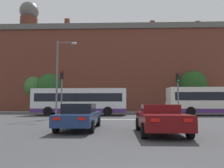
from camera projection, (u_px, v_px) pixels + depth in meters
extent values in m
cube|color=silver|center=(120.00, 119.00, 18.47)|extent=(8.25, 0.30, 0.01)
cube|color=gray|center=(119.00, 112.00, 33.43)|extent=(69.16, 2.50, 0.01)
cube|color=brown|center=(112.00, 74.00, 44.54)|extent=(41.77, 13.32, 14.46)
cube|color=#5B5954|center=(112.00, 37.00, 45.20)|extent=(42.61, 13.85, 1.01)
cube|color=brown|center=(38.00, 33.00, 47.97)|extent=(0.90, 0.90, 2.36)
cube|color=brown|center=(67.00, 25.00, 42.84)|extent=(0.90, 0.90, 2.36)
cube|color=brown|center=(113.00, 33.00, 48.03)|extent=(0.90, 0.90, 2.36)
cube|color=brown|center=(152.00, 27.00, 43.89)|extent=(0.90, 0.90, 2.36)
cube|color=brown|center=(197.00, 27.00, 44.10)|extent=(0.90, 0.90, 2.36)
cylinder|color=#5B2D22|center=(29.00, 27.00, 45.96)|extent=(3.51, 3.51, 3.83)
sphere|color=#5B5954|center=(29.00, 11.00, 46.25)|extent=(3.90, 3.90, 3.90)
cube|color=navy|center=(80.00, 118.00, 11.79)|extent=(1.81, 4.83, 0.56)
cube|color=black|center=(80.00, 108.00, 11.79)|extent=(1.54, 2.18, 0.49)
cylinder|color=black|center=(71.00, 121.00, 13.29)|extent=(0.23, 0.64, 0.64)
cylinder|color=black|center=(98.00, 121.00, 13.22)|extent=(0.23, 0.64, 0.64)
cylinder|color=black|center=(56.00, 126.00, 10.32)|extent=(0.23, 0.64, 0.64)
cylinder|color=black|center=(92.00, 126.00, 10.25)|extent=(0.23, 0.64, 0.64)
cube|color=red|center=(57.00, 119.00, 9.41)|extent=(0.32, 0.05, 0.12)
cube|color=red|center=(82.00, 119.00, 9.37)|extent=(0.32, 0.05, 0.12)
cube|color=#600C0F|center=(160.00, 120.00, 9.97)|extent=(1.89, 4.20, 0.64)
cube|color=#600C0F|center=(160.00, 109.00, 10.12)|extent=(1.63, 1.26, 0.38)
cylinder|color=black|center=(138.00, 124.00, 11.27)|extent=(0.22, 0.64, 0.64)
cylinder|color=black|center=(174.00, 124.00, 11.21)|extent=(0.22, 0.64, 0.64)
cylinder|color=black|center=(144.00, 131.00, 8.68)|extent=(0.22, 0.64, 0.64)
cylinder|color=black|center=(190.00, 131.00, 8.62)|extent=(0.22, 0.64, 0.64)
cube|color=red|center=(155.00, 120.00, 7.89)|extent=(0.32, 0.05, 0.12)
cube|color=red|center=(188.00, 120.00, 7.86)|extent=(0.32, 0.05, 0.12)
cube|color=silver|center=(80.00, 100.00, 24.94)|extent=(10.51, 2.50, 2.65)
cube|color=#4C2870|center=(80.00, 110.00, 24.84)|extent=(10.53, 2.52, 0.44)
cube|color=black|center=(80.00, 98.00, 24.97)|extent=(9.67, 2.53, 0.90)
cylinder|color=black|center=(109.00, 110.00, 25.93)|extent=(1.00, 0.28, 1.00)
cylinder|color=black|center=(108.00, 111.00, 23.54)|extent=(1.00, 0.28, 1.00)
cylinder|color=black|center=(54.00, 110.00, 26.13)|extent=(1.00, 0.28, 1.00)
cylinder|color=black|center=(48.00, 111.00, 23.74)|extent=(1.00, 0.28, 1.00)
cube|color=silver|center=(217.00, 100.00, 24.49)|extent=(10.90, 2.48, 2.77)
cube|color=#4C2870|center=(218.00, 110.00, 24.39)|extent=(10.92, 2.50, 0.44)
cube|color=black|center=(217.00, 96.00, 24.52)|extent=(10.03, 2.51, 0.90)
cylinder|color=black|center=(184.00, 111.00, 25.67)|extent=(1.00, 0.28, 1.00)
cylinder|color=black|center=(191.00, 111.00, 23.30)|extent=(1.00, 0.28, 1.00)
cylinder|color=slate|center=(87.00, 103.00, 33.36)|extent=(0.12, 0.12, 2.87)
cube|color=black|center=(87.00, 91.00, 33.52)|extent=(0.26, 0.20, 0.80)
sphere|color=red|center=(87.00, 89.00, 33.41)|extent=(0.17, 0.17, 0.17)
sphere|color=black|center=(87.00, 91.00, 33.39)|extent=(0.17, 0.17, 0.17)
sphere|color=black|center=(87.00, 92.00, 33.37)|extent=(0.17, 0.17, 0.17)
cylinder|color=slate|center=(178.00, 100.00, 19.41)|extent=(0.12, 0.12, 3.26)
cube|color=black|center=(178.00, 78.00, 19.59)|extent=(0.26, 0.20, 0.80)
sphere|color=black|center=(178.00, 75.00, 19.48)|extent=(0.17, 0.17, 0.17)
sphere|color=black|center=(178.00, 78.00, 19.46)|extent=(0.17, 0.17, 0.17)
sphere|color=#1ED14C|center=(178.00, 80.00, 19.44)|extent=(0.17, 0.17, 0.17)
cylinder|color=slate|center=(62.00, 99.00, 20.12)|extent=(0.12, 0.12, 3.61)
cube|color=black|center=(62.00, 75.00, 20.31)|extent=(0.26, 0.20, 0.80)
sphere|color=red|center=(62.00, 72.00, 20.20)|extent=(0.17, 0.17, 0.17)
sphere|color=black|center=(62.00, 75.00, 20.18)|extent=(0.17, 0.17, 0.17)
sphere|color=black|center=(62.00, 77.00, 20.16)|extent=(0.17, 0.17, 0.17)
cylinder|color=slate|center=(57.00, 79.00, 19.96)|extent=(0.16, 0.16, 7.14)
cylinder|color=slate|center=(66.00, 42.00, 20.22)|extent=(1.54, 0.10, 0.10)
ellipsoid|color=#B2B2B7|center=(74.00, 43.00, 20.19)|extent=(0.50, 0.36, 0.22)
cylinder|color=black|center=(94.00, 109.00, 33.78)|extent=(0.13, 0.13, 0.85)
cylinder|color=black|center=(95.00, 109.00, 33.68)|extent=(0.13, 0.13, 0.85)
cube|color=olive|center=(95.00, 104.00, 33.79)|extent=(0.45, 0.41, 0.67)
sphere|color=tan|center=(95.00, 101.00, 33.83)|extent=(0.25, 0.25, 0.25)
cylinder|color=black|center=(70.00, 109.00, 34.11)|extent=(0.13, 0.13, 0.86)
cylinder|color=black|center=(70.00, 109.00, 33.95)|extent=(0.13, 0.13, 0.86)
cube|color=olive|center=(70.00, 104.00, 34.09)|extent=(0.31, 0.44, 0.68)
sphere|color=tan|center=(70.00, 101.00, 34.13)|extent=(0.26, 0.26, 0.26)
cylinder|color=brown|center=(166.00, 109.00, 32.66)|extent=(0.13, 0.13, 0.85)
cylinder|color=brown|center=(167.00, 109.00, 32.52)|extent=(0.13, 0.13, 0.85)
cube|color=tan|center=(167.00, 104.00, 32.65)|extent=(0.41, 0.45, 0.67)
sphere|color=tan|center=(167.00, 101.00, 32.69)|extent=(0.25, 0.25, 0.25)
cylinder|color=#4C3823|center=(50.00, 105.00, 38.59)|extent=(0.36, 0.36, 2.00)
ellipsoid|color=#285623|center=(50.00, 88.00, 38.86)|extent=(4.94, 4.94, 5.18)
cylinder|color=#4C3823|center=(35.00, 104.00, 38.99)|extent=(0.36, 0.36, 2.52)
ellipsoid|color=#3D7033|center=(36.00, 87.00, 39.24)|extent=(4.05, 4.05, 4.25)
cylinder|color=#4C3823|center=(194.00, 104.00, 35.99)|extent=(0.36, 0.36, 2.47)
ellipsoid|color=#234C1E|center=(193.00, 85.00, 36.26)|extent=(4.50, 4.50, 4.73)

